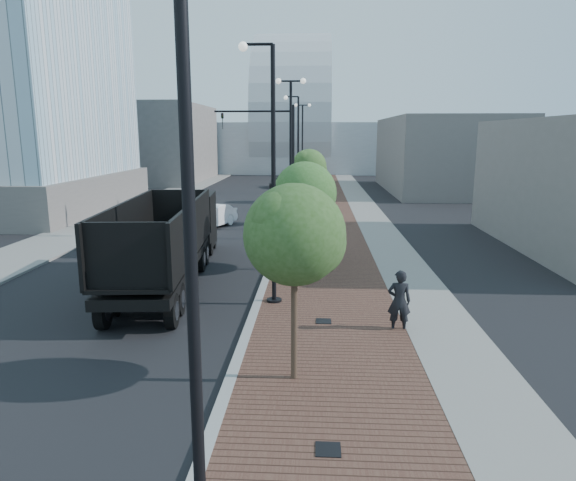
# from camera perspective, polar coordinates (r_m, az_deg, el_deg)

# --- Properties ---
(sidewalk) EXTENTS (7.00, 140.00, 0.12)m
(sidewalk) POSITION_cam_1_polar(r_m,az_deg,el_deg) (48.34, 4.83, 4.47)
(sidewalk) COLOR #4C2D23
(sidewalk) RESTS_ON ground
(concrete_strip) EXTENTS (2.40, 140.00, 0.13)m
(concrete_strip) POSITION_cam_1_polar(r_m,az_deg,el_deg) (48.49, 8.03, 4.43)
(concrete_strip) COLOR slate
(concrete_strip) RESTS_ON ground
(curb) EXTENTS (0.30, 140.00, 0.14)m
(curb) POSITION_cam_1_polar(r_m,az_deg,el_deg) (48.37, 0.67, 4.53)
(curb) COLOR gray
(curb) RESTS_ON ground
(west_sidewalk) EXTENTS (4.00, 140.00, 0.12)m
(west_sidewalk) POSITION_cam_1_polar(r_m,az_deg,el_deg) (50.63, -14.24, 4.48)
(west_sidewalk) COLOR slate
(west_sidewalk) RESTS_ON ground
(dump_truck) EXTENTS (3.85, 13.77, 3.62)m
(dump_truck) POSITION_cam_1_polar(r_m,az_deg,el_deg) (24.08, -12.25, 0.40)
(dump_truck) COLOR black
(dump_truck) RESTS_ON ground
(white_sedan) EXTENTS (3.20, 5.00, 1.56)m
(white_sedan) POSITION_cam_1_polar(r_m,az_deg,el_deg) (34.56, -8.77, 2.67)
(white_sedan) COLOR white
(white_sedan) RESTS_ON ground
(dark_car_mid) EXTENTS (2.67, 5.52, 1.52)m
(dark_car_mid) POSITION_cam_1_polar(r_m,az_deg,el_deg) (34.87, -10.67, 2.65)
(dark_car_mid) COLOR black
(dark_car_mid) RESTS_ON ground
(dark_car_far) EXTENTS (1.83, 4.19, 1.20)m
(dark_car_far) POSITION_cam_1_polar(r_m,az_deg,el_deg) (60.61, -1.14, 6.49)
(dark_car_far) COLOR black
(dark_car_far) RESTS_ON ground
(pedestrian) EXTENTS (0.76, 0.53, 2.02)m
(pedestrian) POSITION_cam_1_polar(r_m,az_deg,el_deg) (16.54, 12.32, -6.65)
(pedestrian) COLOR black
(pedestrian) RESTS_ON ground
(streetlight_0) EXTENTS (1.72, 0.56, 9.28)m
(streetlight_0) POSITION_cam_1_polar(r_m,az_deg,el_deg) (6.27, -10.85, -0.76)
(streetlight_0) COLOR black
(streetlight_0) RESTS_ON ground
(streetlight_1) EXTENTS (1.44, 0.56, 9.21)m
(streetlight_1) POSITION_cam_1_polar(r_m,az_deg,el_deg) (18.10, -1.98, 6.00)
(streetlight_1) COLOR black
(streetlight_1) RESTS_ON ground
(streetlight_2) EXTENTS (1.72, 0.56, 9.28)m
(streetlight_2) POSITION_cam_1_polar(r_m,az_deg,el_deg) (30.00, 0.31, 9.20)
(streetlight_2) COLOR black
(streetlight_2) RESTS_ON ground
(streetlight_3) EXTENTS (1.44, 0.56, 9.21)m
(streetlight_3) POSITION_cam_1_polar(r_m,az_deg,el_deg) (42.01, 0.99, 9.28)
(streetlight_3) COLOR black
(streetlight_3) RESTS_ON ground
(streetlight_4) EXTENTS (1.72, 0.56, 9.28)m
(streetlight_4) POSITION_cam_1_polar(r_m,az_deg,el_deg) (53.97, 1.61, 10.33)
(streetlight_4) COLOR black
(streetlight_4) RESTS_ON ground
(traffic_mast) EXTENTS (5.09, 0.20, 8.00)m
(traffic_mast) POSITION_cam_1_polar(r_m,az_deg,el_deg) (33.04, -1.01, 9.72)
(traffic_mast) COLOR black
(traffic_mast) RESTS_ON ground
(tree_0) EXTENTS (2.50, 2.47, 5.05)m
(tree_0) POSITION_cam_1_polar(r_m,az_deg,el_deg) (12.20, 0.94, 0.61)
(tree_0) COLOR #382619
(tree_0) RESTS_ON ground
(tree_1) EXTENTS (2.86, 2.86, 4.99)m
(tree_1) POSITION_cam_1_polar(r_m,az_deg,el_deg) (23.11, 2.03, 5.28)
(tree_1) COLOR #382619
(tree_1) RESTS_ON ground
(tree_2) EXTENTS (2.42, 2.38, 5.22)m
(tree_2) POSITION_cam_1_polar(r_m,az_deg,el_deg) (35.03, 2.45, 8.24)
(tree_2) COLOR #382619
(tree_2) RESTS_ON ground
(tree_3) EXTENTS (2.35, 2.30, 4.64)m
(tree_3) POSITION_cam_1_polar(r_m,az_deg,el_deg) (47.04, 2.65, 8.47)
(tree_3) COLOR #382619
(tree_3) RESTS_ON ground
(convention_center) EXTENTS (50.00, 30.00, 50.00)m
(convention_center) POSITION_cam_1_polar(r_m,az_deg,el_deg) (93.03, 0.67, 11.66)
(convention_center) COLOR #A3A9AD
(convention_center) RESTS_ON ground
(commercial_block_nw) EXTENTS (14.00, 20.00, 10.00)m
(commercial_block_nw) POSITION_cam_1_polar(r_m,az_deg,el_deg) (71.45, -15.09, 10.43)
(commercial_block_nw) COLOR #655F5B
(commercial_block_nw) RESTS_ON ground
(commercial_block_ne) EXTENTS (12.00, 22.00, 8.00)m
(commercial_block_ne) POSITION_cam_1_polar(r_m,az_deg,el_deg) (59.61, 16.89, 9.19)
(commercial_block_ne) COLOR #67615D
(commercial_block_ne) RESTS_ON ground
(utility_cover_0) EXTENTS (0.50, 0.50, 0.02)m
(utility_cover_0) POSITION_cam_1_polar(r_m,az_deg,el_deg) (10.78, 4.51, -22.26)
(utility_cover_0) COLOR black
(utility_cover_0) RESTS_ON sidewalk
(utility_cover_1) EXTENTS (0.50, 0.50, 0.02)m
(utility_cover_1) POSITION_cam_1_polar(r_m,az_deg,el_deg) (17.04, 4.00, -8.98)
(utility_cover_1) COLOR black
(utility_cover_1) RESTS_ON sidewalk
(utility_cover_2) EXTENTS (0.50, 0.50, 0.02)m
(utility_cover_2) POSITION_cam_1_polar(r_m,az_deg,el_deg) (27.60, 3.71, -0.88)
(utility_cover_2) COLOR black
(utility_cover_2) RESTS_ON sidewalk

